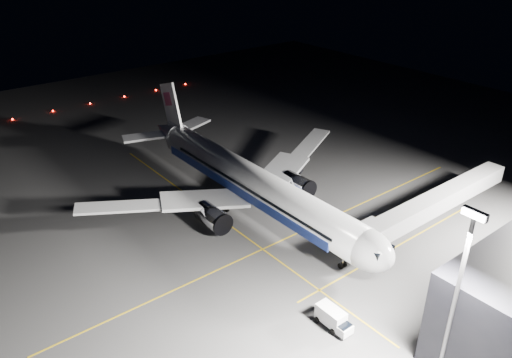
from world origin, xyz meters
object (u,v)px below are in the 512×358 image
object	(u,v)px
baggage_tug	(297,169)
safety_cone_b	(286,191)
service_truck	(334,318)
airliner	(249,181)
safety_cone_c	(291,180)
jet_bridge	(431,204)
floodlight_mast_south	(459,284)
safety_cone_a	(309,192)

from	to	relation	value
baggage_tug	safety_cone_b	world-z (taller)	baggage_tug
service_truck	airliner	bearing A→B (deg)	162.05
airliner	safety_cone_c	size ratio (longest dim) A/B	101.85
jet_bridge	service_truck	xyz separation A→B (m)	(5.84, -27.57, -3.26)
airliner	safety_cone_b	world-z (taller)	airliner
jet_bridge	floodlight_mast_south	world-z (taller)	floodlight_mast_south
airliner	safety_cone_a	distance (m)	12.84
baggage_tug	service_truck	bearing A→B (deg)	-61.36
safety_cone_c	safety_cone_a	bearing A→B (deg)	-7.68
safety_cone_a	safety_cone_c	size ratio (longest dim) A/B	0.95
service_truck	baggage_tug	size ratio (longest dim) A/B	1.82
jet_bridge	floodlight_mast_south	distance (m)	31.05
safety_cone_a	service_truck	bearing A→B (deg)	-38.70
service_truck	jet_bridge	bearing A→B (deg)	102.23
service_truck	baggage_tug	world-z (taller)	service_truck
safety_cone_b	baggage_tug	bearing A→B (deg)	124.78
airliner	jet_bridge	size ratio (longest dim) A/B	1.79
floodlight_mast_south	safety_cone_a	size ratio (longest dim) A/B	36.03
airliner	safety_cone_a	world-z (taller)	airliner
airliner	jet_bridge	world-z (taller)	airliner
service_truck	safety_cone_a	xyz separation A→B (m)	(-26.35, 21.11, -1.03)
baggage_tug	safety_cone_b	xyz separation A→B (m)	(4.84, -6.97, -0.43)
jet_bridge	safety_cone_b	distance (m)	25.48
safety_cone_a	safety_cone_c	bearing A→B (deg)	172.32
jet_bridge	safety_cone_a	distance (m)	21.92
safety_cone_a	safety_cone_b	size ratio (longest dim) A/B	0.99
service_truck	safety_cone_b	world-z (taller)	service_truck
airliner	floodlight_mast_south	bearing A→B (deg)	-8.33
floodlight_mast_south	baggage_tug	world-z (taller)	floodlight_mast_south
floodlight_mast_south	safety_cone_c	distance (m)	49.15
floodlight_mast_south	safety_cone_b	xyz separation A→B (m)	(-41.29, 14.67, -12.08)
jet_bridge	safety_cone_c	size ratio (longest dim) A/B	56.99
jet_bridge	safety_cone_b	world-z (taller)	jet_bridge
service_truck	safety_cone_c	size ratio (longest dim) A/B	8.04
airliner	floodlight_mast_south	size ratio (longest dim) A/B	2.97
safety_cone_c	service_truck	bearing A→B (deg)	-34.48
safety_cone_a	airliner	bearing A→B (deg)	-102.49
floodlight_mast_south	service_truck	xyz separation A→B (m)	(-12.16, -3.50, -11.05)
jet_bridge	baggage_tug	xyz separation A→B (m)	(-28.14, -2.42, -3.86)
floodlight_mast_south	safety_cone_b	bearing A→B (deg)	160.44
baggage_tug	safety_cone_a	bearing A→B (deg)	-52.73
safety_cone_a	safety_cone_b	xyz separation A→B (m)	(-2.79, -2.94, 0.00)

